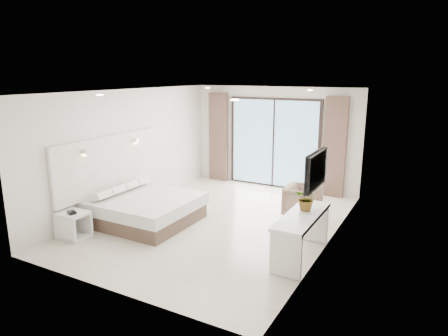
{
  "coord_description": "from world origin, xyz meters",
  "views": [
    {
      "loc": [
        3.88,
        -6.86,
        3.06
      ],
      "look_at": [
        -0.07,
        0.4,
        1.07
      ],
      "focal_mm": 32.0,
      "sensor_mm": 36.0,
      "label": 1
    }
  ],
  "objects_px": {
    "bed": "(145,209)",
    "armchair": "(303,200)",
    "nightstand": "(73,225)",
    "console_desk": "(302,226)"
  },
  "relations": [
    {
      "from": "bed",
      "to": "armchair",
      "type": "distance_m",
      "value": 3.38
    },
    {
      "from": "bed",
      "to": "armchair",
      "type": "height_order",
      "value": "armchair"
    },
    {
      "from": "nightstand",
      "to": "bed",
      "type": "bearing_deg",
      "value": 63.29
    },
    {
      "from": "bed",
      "to": "nightstand",
      "type": "distance_m",
      "value": 1.46
    },
    {
      "from": "console_desk",
      "to": "bed",
      "type": "bearing_deg",
      "value": 179.11
    },
    {
      "from": "bed",
      "to": "console_desk",
      "type": "distance_m",
      "value": 3.39
    },
    {
      "from": "nightstand",
      "to": "console_desk",
      "type": "xyz_separation_m",
      "value": [
        4.03,
        1.25,
        0.31
      ]
    },
    {
      "from": "console_desk",
      "to": "armchair",
      "type": "height_order",
      "value": "console_desk"
    },
    {
      "from": "bed",
      "to": "nightstand",
      "type": "relative_size",
      "value": 3.53
    },
    {
      "from": "nightstand",
      "to": "armchair",
      "type": "height_order",
      "value": "armchair"
    }
  ]
}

